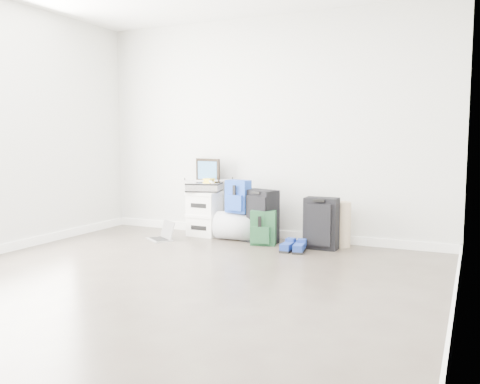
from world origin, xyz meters
The scene contains 14 objects.
ground centered at (0.00, 0.00, 0.00)m, with size 5.00×5.00×0.00m, color #3A2F2A.
room_envelope centered at (0.00, 0.02, 1.72)m, with size 4.52×5.02×2.71m.
boxes_stack centered at (-0.76, 2.25, 0.28)m, with size 0.40×0.33×0.56m.
briefcase centered at (-0.76, 2.25, 0.62)m, with size 0.41×0.30×0.12m, color #B2B2B7.
painting centered at (-0.76, 2.35, 0.83)m, with size 0.39×0.13×0.30m.
drone centered at (-0.68, 2.23, 0.71)m, with size 0.51×0.51×0.06m.
duffel_bag centered at (-0.24, 2.18, 0.17)m, with size 0.34×0.34×0.55m, color gray.
blue_backpack centered at (-0.24, 2.15, 0.53)m, with size 0.30×0.23×0.39m.
large_suitcase centered at (0.05, 2.16, 0.31)m, with size 0.46×0.38×0.63m.
green_backpack centered at (0.14, 2.04, 0.19)m, with size 0.32×0.27×0.40m.
carry_on centered at (0.80, 2.11, 0.29)m, with size 0.37×0.24×0.58m.
shoes centered at (0.58, 1.85, 0.05)m, with size 0.26×0.30×0.09m.
rolled_rug centered at (1.00, 2.32, 0.26)m, with size 0.17×0.17×0.51m, color tan.
laptop centered at (-1.08, 1.79, 0.06)m, with size 0.40×0.38×0.23m.
Camera 1 is at (2.34, -3.33, 1.23)m, focal length 38.00 mm.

